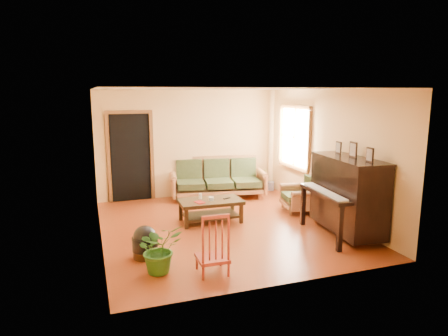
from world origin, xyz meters
name	(u,v)px	position (x,y,z in m)	size (l,w,h in m)	color
floor	(223,226)	(0.00, 0.00, 0.00)	(5.00, 5.00, 0.00)	#63230D
doorway	(131,158)	(-1.45, 2.48, 1.02)	(1.08, 0.16, 2.05)	black
window	(295,137)	(2.21, 1.30, 1.50)	(0.12, 1.36, 1.46)	white
sofa	(218,178)	(0.57, 2.04, 0.49)	(2.27, 0.95, 0.97)	#965D37
coffee_table	(211,211)	(-0.15, 0.34, 0.22)	(1.23, 0.67, 0.45)	black
armchair	(299,193)	(1.87, 0.42, 0.40)	(0.76, 0.80, 0.80)	#965D37
piano	(348,197)	(1.95, -1.15, 0.71)	(0.94, 1.60, 1.42)	black
footstool	(145,246)	(-1.63, -0.99, 0.19)	(0.40, 0.40, 0.38)	black
red_chair	(212,243)	(-0.80, -1.85, 0.46)	(0.43, 0.47, 0.91)	maroon
leaning_frame	(260,180)	(1.83, 2.34, 0.28)	(0.42, 0.09, 0.57)	#B2973B
ceramic_crock	(271,186)	(2.10, 2.29, 0.11)	(0.18, 0.18, 0.23)	#304790
potted_plant	(160,248)	(-1.50, -1.58, 0.36)	(0.64, 0.56, 0.71)	#285E1B
book	(196,203)	(-0.48, 0.18, 0.46)	(0.15, 0.20, 0.02)	maroon
candle	(200,196)	(-0.32, 0.49, 0.50)	(0.06, 0.06, 0.11)	silver
glass_jar	(211,199)	(-0.15, 0.31, 0.48)	(0.10, 0.10, 0.07)	silver
remote	(227,198)	(0.18, 0.32, 0.46)	(0.16, 0.04, 0.02)	black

